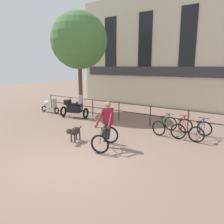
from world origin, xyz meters
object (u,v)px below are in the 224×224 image
Objects in this scene: parked_bicycle_mid_left at (182,128)px; parked_bicycle_mid_right at (200,131)px; parked_bicycle_near_lamp at (165,125)px; cyclist_with_bike at (106,127)px; parked_motorcycle at (74,108)px; parked_scooter at (50,106)px; dog at (74,131)px.

parked_bicycle_mid_left and parked_bicycle_mid_right have the same top height.
parked_bicycle_near_lamp is at bearing -0.82° from parked_bicycle_mid_left.
parked_bicycle_mid_left is 0.77m from parked_bicycle_mid_right.
cyclist_with_bike is at bearing 77.13° from parked_bicycle_near_lamp.
parked_bicycle_near_lamp is 1.03× the size of parked_bicycle_mid_right.
parked_motorcycle is 2.33m from parked_scooter.
dog is 0.55× the size of parked_motorcycle.
dog is 0.84× the size of parked_bicycle_mid_left.
cyclist_with_bike is 5.24m from parked_motorcycle.
parked_motorcycle is at bearing 128.95° from dog.
dog is (-1.41, -0.28, -0.34)m from cyclist_with_bike.
parked_bicycle_mid_left reaches higher than dog.
cyclist_with_bike is 1.47× the size of parked_bicycle_mid_right.
cyclist_with_bike is 1.52× the size of parked_bicycle_mid_left.
parked_scooter reaches higher than dog.
cyclist_with_bike reaches higher than parked_scooter.
parked_scooter is at bearing 8.51° from parked_bicycle_near_lamp.
parked_motorcycle reaches higher than parked_bicycle_mid_left.
parked_bicycle_near_lamp is at bearing 45.93° from dog.
parked_bicycle_mid_right is at bearing 32.44° from dog.
parked_bicycle_mid_right is at bearing -171.68° from parked_bicycle_near_lamp.
parked_bicycle_mid_left is at bearing 40.41° from cyclist_with_bike.
cyclist_with_bike is at bearing 5.55° from dog.
parked_bicycle_mid_right is at bearing -102.98° from parked_motorcycle.
dog is 0.79× the size of parked_bicycle_near_lamp.
parked_motorcycle is 5.57m from parked_bicycle_near_lamp.
parked_scooter reaches higher than parked_bicycle_mid_right.
parked_bicycle_mid_right is at bearing 179.18° from parked_bicycle_mid_left.
parked_scooter is (-7.89, -0.03, 0.10)m from parked_bicycle_near_lamp.
parked_motorcycle is at bearing 0.41° from parked_bicycle_mid_left.
parked_bicycle_mid_right is (1.55, -0.00, 0.00)m from parked_bicycle_near_lamp.
parked_scooter is at bearing 4.21° from parked_bicycle_mid_right.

